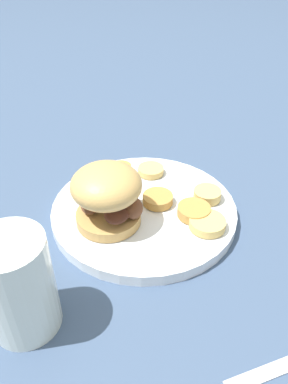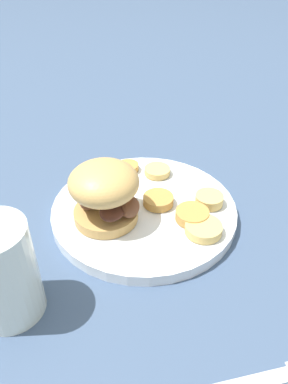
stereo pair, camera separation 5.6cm
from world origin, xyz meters
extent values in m
plane|color=#3D5170|center=(0.00, 0.00, 0.00)|extent=(4.00, 4.00, 0.00)
cylinder|color=white|center=(0.00, 0.00, 0.01)|extent=(0.28, 0.28, 0.02)
torus|color=white|center=(0.00, 0.00, 0.02)|extent=(0.28, 0.28, 0.01)
cylinder|color=tan|center=(-0.02, -0.06, 0.03)|extent=(0.09, 0.09, 0.02)
ellipsoid|color=#4C281E|center=(-0.01, -0.04, 0.05)|extent=(0.03, 0.02, 0.02)
ellipsoid|color=#4C281E|center=(0.00, -0.06, 0.05)|extent=(0.05, 0.06, 0.01)
ellipsoid|color=brown|center=(-0.05, -0.07, 0.04)|extent=(0.05, 0.05, 0.02)
ellipsoid|color=brown|center=(0.01, -0.04, 0.05)|extent=(0.05, 0.05, 0.02)
ellipsoid|color=tan|center=(-0.02, -0.06, 0.08)|extent=(0.10, 0.10, 0.05)
cylinder|color=#DBB766|center=(-0.04, 0.08, 0.02)|extent=(0.04, 0.04, 0.01)
cylinder|color=#BC8942|center=(0.01, 0.02, 0.03)|extent=(0.05, 0.05, 0.01)
cylinder|color=#BC8942|center=(0.07, 0.02, 0.03)|extent=(0.05, 0.05, 0.01)
cylinder|color=#BC8942|center=(-0.09, 0.05, 0.02)|extent=(0.04, 0.04, 0.01)
cylinder|color=#DBB766|center=(0.10, 0.01, 0.03)|extent=(0.05, 0.05, 0.01)
cylinder|color=#DBB766|center=(0.07, 0.07, 0.03)|extent=(0.04, 0.04, 0.02)
cylinder|color=silver|center=(0.00, -0.23, 0.06)|extent=(0.08, 0.08, 0.13)
camera|label=1|loc=(0.26, -0.37, 0.38)|focal=35.00mm
camera|label=2|loc=(0.30, -0.33, 0.38)|focal=35.00mm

